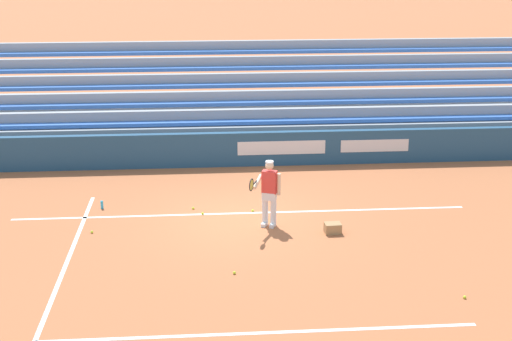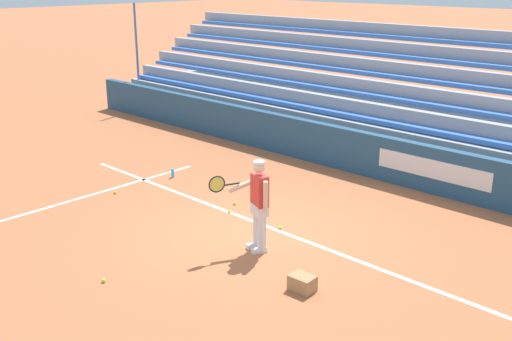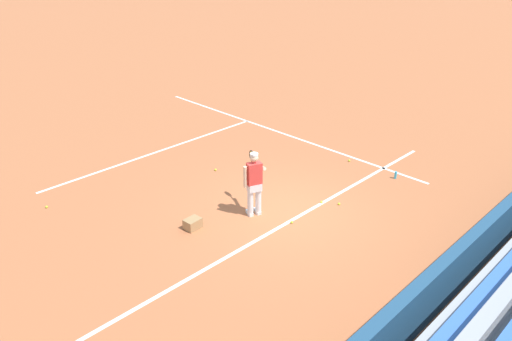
% 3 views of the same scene
% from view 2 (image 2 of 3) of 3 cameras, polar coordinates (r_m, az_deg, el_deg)
% --- Properties ---
extents(ground_plane, '(160.00, 160.00, 0.00)m').
position_cam_2_polar(ground_plane, '(11.79, -0.74, -6.01)').
color(ground_plane, '#B7663D').
extents(court_baseline_white, '(12.00, 0.10, 0.01)m').
position_cam_2_polar(court_baseline_white, '(12.12, 0.92, -5.29)').
color(court_baseline_white, white).
rests_on(court_baseline_white, ground).
extents(back_wall_sponsor_board, '(23.58, 0.25, 1.10)m').
position_cam_2_polar(back_wall_sponsor_board, '(15.02, 11.66, 1.26)').
color(back_wall_sponsor_board, navy).
rests_on(back_wall_sponsor_board, ground).
extents(bleacher_stand, '(22.41, 4.00, 3.85)m').
position_cam_2_polar(bleacher_stand, '(17.18, 16.41, 3.88)').
color(bleacher_stand, '#9EA3A8').
rests_on(bleacher_stand, ground).
extents(tennis_player, '(0.83, 0.92, 1.71)m').
position_cam_2_polar(tennis_player, '(10.77, 0.19, -3.26)').
color(tennis_player, silver).
rests_on(tennis_player, ground).
extents(ball_box_cardboard, '(0.42, 0.32, 0.26)m').
position_cam_2_polar(ball_box_cardboard, '(9.78, 4.43, -10.65)').
color(ball_box_cardboard, '#A87F51').
rests_on(ball_box_cardboard, ground).
extents(tennis_ball_stray_back, '(0.07, 0.07, 0.07)m').
position_cam_2_polar(tennis_ball_stray_back, '(12.77, -2.53, -3.89)').
color(tennis_ball_stray_back, '#CCE533').
rests_on(tennis_ball_stray_back, ground).
extents(tennis_ball_far_right, '(0.07, 0.07, 0.07)m').
position_cam_2_polar(tennis_ball_far_right, '(13.19, -2.05, -3.15)').
color(tennis_ball_far_right, '#CCE533').
rests_on(tennis_ball_far_right, ground).
extents(tennis_ball_on_baseline, '(0.07, 0.07, 0.07)m').
position_cam_2_polar(tennis_ball_on_baseline, '(10.33, -14.32, -10.13)').
color(tennis_ball_on_baseline, '#CCE533').
rests_on(tennis_ball_on_baseline, ground).
extents(tennis_ball_by_box, '(0.07, 0.07, 0.07)m').
position_cam_2_polar(tennis_ball_by_box, '(14.21, -13.27, -2.04)').
color(tennis_ball_by_box, '#CCE533').
rests_on(tennis_ball_by_box, ground).
extents(tennis_ball_midcourt, '(0.07, 0.07, 0.07)m').
position_cam_2_polar(tennis_ball_midcourt, '(11.99, 2.28, -5.43)').
color(tennis_ball_midcourt, '#CCE533').
rests_on(tennis_ball_midcourt, ground).
extents(water_bottle, '(0.07, 0.07, 0.22)m').
position_cam_2_polar(water_bottle, '(15.06, -7.95, -0.25)').
color(water_bottle, '#33B2E5').
rests_on(water_bottle, ground).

